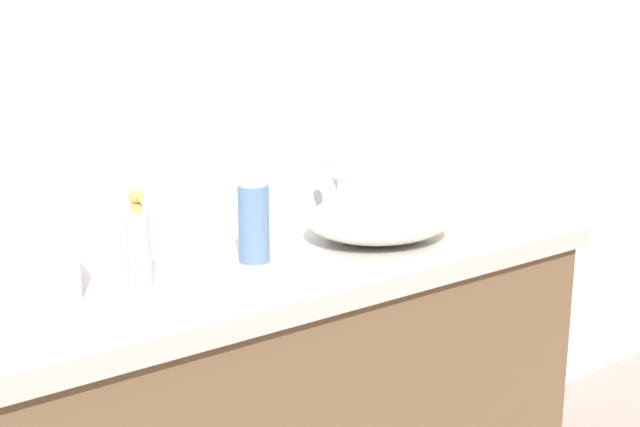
{
  "coord_description": "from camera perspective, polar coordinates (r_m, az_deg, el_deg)",
  "views": [
    {
      "loc": [
        -0.94,
        -0.9,
        1.32
      ],
      "look_at": [
        0.05,
        0.39,
        0.94
      ],
      "focal_mm": 42.79,
      "sensor_mm": 36.0,
      "label": 1
    }
  ],
  "objects": [
    {
      "name": "sink_basin",
      "position": [
        1.76,
        4.53,
        -0.31
      ],
      "size": [
        0.36,
        0.31,
        0.1
      ],
      "primitive_type": "ellipsoid",
      "color": "silver",
      "rests_on": "vanity_counter"
    },
    {
      "name": "candle_jar",
      "position": [
        1.54,
        -8.9,
        -3.55
      ],
      "size": [
        0.05,
        0.05,
        0.04
      ],
      "primitive_type": "cylinder",
      "color": "beige",
      "rests_on": "vanity_counter"
    },
    {
      "name": "perfume_bottle",
      "position": [
        1.58,
        -4.98,
        -0.59
      ],
      "size": [
        0.06,
        0.06,
        0.18
      ],
      "color": "#5373A2",
      "rests_on": "vanity_counter"
    },
    {
      "name": "soap_dispenser",
      "position": [
        1.46,
        -13.43,
        -2.27
      ],
      "size": [
        0.05,
        0.05,
        0.18
      ],
      "color": "silver",
      "rests_on": "vanity_counter"
    },
    {
      "name": "bathroom_wall_rear",
      "position": [
        1.88,
        -7.55,
        12.34
      ],
      "size": [
        6.0,
        0.06,
        2.6
      ],
      "primitive_type": "cube",
      "color": "silver",
      "rests_on": "ground"
    },
    {
      "name": "wall_mirror_panel",
      "position": [
        1.79,
        -10.2,
        15.33
      ],
      "size": [
        1.33,
        0.01,
        1.07
      ],
      "primitive_type": "cube",
      "color": "#B2BCC6",
      "rests_on": "vanity_counter"
    },
    {
      "name": "tissue_box",
      "position": [
        1.45,
        -20.37,
        -2.98
      ],
      "size": [
        0.14,
        0.14,
        0.18
      ],
      "color": "silver",
      "rests_on": "vanity_counter"
    },
    {
      "name": "faucet",
      "position": [
        1.88,
        1.07,
        1.97
      ],
      "size": [
        0.03,
        0.13,
        0.17
      ],
      "color": "silver",
      "rests_on": "vanity_counter"
    }
  ]
}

